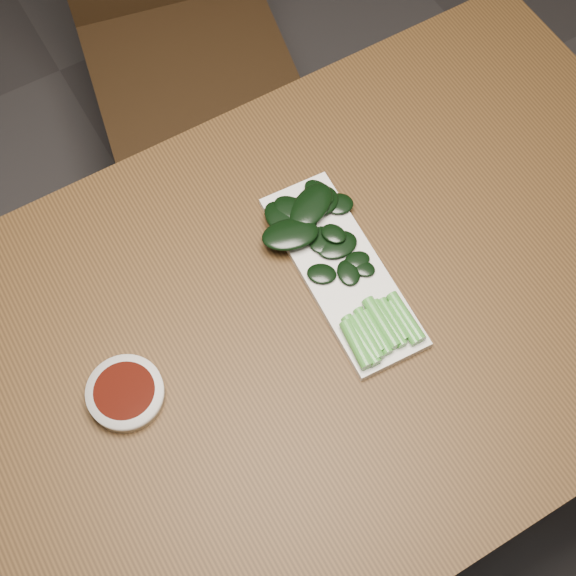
{
  "coord_description": "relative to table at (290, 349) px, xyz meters",
  "views": [
    {
      "loc": [
        -0.23,
        -0.39,
        1.83
      ],
      "look_at": [
        0.03,
        0.06,
        0.76
      ],
      "focal_mm": 50.0,
      "sensor_mm": 36.0,
      "label": 1
    }
  ],
  "objects": [
    {
      "name": "ground",
      "position": [
        0.0,
        0.0,
        -0.68
      ],
      "size": [
        6.0,
        6.0,
        0.0
      ],
      "primitive_type": "plane",
      "color": "#302E2D",
      "rests_on": "ground"
    },
    {
      "name": "table",
      "position": [
        0.0,
        0.0,
        0.0
      ],
      "size": [
        1.4,
        0.8,
        0.75
      ],
      "color": "#3E2811",
      "rests_on": "ground"
    },
    {
      "name": "chair_far",
      "position": [
        0.22,
        0.85,
        -0.19
      ],
      "size": [
        0.52,
        0.52,
        0.89
      ],
      "rotation": [
        0.0,
        0.0,
        -0.21
      ],
      "color": "black",
      "rests_on": "ground"
    },
    {
      "name": "sauce_bowl",
      "position": [
        -0.25,
        0.03,
        0.09
      ],
      "size": [
        0.11,
        0.11,
        0.03
      ],
      "color": "beige",
      "rests_on": "table"
    },
    {
      "name": "serving_plate",
      "position": [
        0.12,
        0.04,
        0.08
      ],
      "size": [
        0.14,
        0.34,
        0.01
      ],
      "rotation": [
        0.0,
        0.0,
        -0.06
      ],
      "color": "beige",
      "rests_on": "table"
    },
    {
      "name": "gai_lan",
      "position": [
        0.11,
        0.06,
        0.1
      ],
      "size": [
        0.18,
        0.32,
        0.03
      ],
      "color": "#3E872E",
      "rests_on": "serving_plate"
    }
  ]
}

